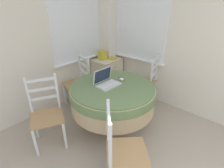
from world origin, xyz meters
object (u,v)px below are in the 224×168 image
Objects in this scene: dining_chair_near_right_window at (146,82)px; book_on_cabinet at (112,58)px; laptop at (106,81)px; dining_chair_camera_near at (122,152)px; storage_box at (103,55)px; round_dining_table at (113,96)px; dining_chair_left_flank at (47,114)px; corner_cabinet at (107,74)px; computer_mouse at (121,79)px; cell_phone at (121,79)px; dining_chair_near_back_window at (79,83)px.

book_on_cabinet is at bearing 89.18° from dining_chair_near_right_window.
laptop is 1.05m from dining_chair_camera_near.
dining_chair_near_right_window is 1.07m from storage_box.
storage_box is (0.83, 1.02, 0.22)m from round_dining_table.
book_on_cabinet is at bearing 12.86° from dining_chair_left_flank.
book_on_cabinet is at bearing 42.43° from round_dining_table.
corner_cabinet is (-0.05, 0.95, -0.10)m from dining_chair_near_right_window.
computer_mouse is 0.09× the size of dining_chair_left_flank.
dining_chair_left_flank is (-0.79, 0.38, -0.33)m from laptop.
cell_phone is (0.27, 0.06, 0.16)m from round_dining_table.
round_dining_table is 10.10× the size of cell_phone.
book_on_cabinet is (1.78, 0.41, 0.27)m from dining_chair_left_flank.
round_dining_table is 0.29m from computer_mouse.
round_dining_table is 0.96m from dining_chair_near_right_window.
round_dining_table is at bearing -179.00° from dining_chair_near_right_window.
corner_cabinet is (0.91, 0.97, -0.22)m from round_dining_table.
dining_chair_near_right_window is at bearing -14.56° from dining_chair_left_flank.
dining_chair_near_back_window and dining_chair_left_flank have the same top height.
computer_mouse is at bearing 39.92° from dining_chair_camera_near.
laptop is at bearing -132.88° from storage_box.
cell_phone is at bearing -124.95° from corner_cabinet.
computer_mouse is (0.25, -0.07, -0.03)m from laptop.
cell_phone reaches higher than corner_cabinet.
cell_phone is 1.18m from corner_cabinet.
dining_chair_camera_near reaches higher than computer_mouse.
round_dining_table and book_on_cabinet have the same top height.
dining_chair_camera_near is (-0.63, -0.69, -0.12)m from round_dining_table.
cell_phone is 0.72× the size of storage_box.
book_on_cabinet is (0.06, -0.09, 0.37)m from corner_cabinet.
corner_cabinet is at bearing 46.95° from round_dining_table.
dining_chair_camera_near is at bearing -132.77° from corner_cabinet.
round_dining_table is 0.94m from dining_chair_near_back_window.
dining_chair_near_back_window is at bearing 101.63° from cell_phone.
corner_cabinet is 4.14× the size of storage_box.
dining_chair_near_back_window is at bearing -173.13° from storage_box.
laptop reaches higher than corner_cabinet.
dining_chair_left_flank is at bearing -167.14° from book_on_cabinet.
dining_chair_camera_near reaches higher than laptop.
laptop is 0.93m from dining_chair_left_flank.
corner_cabinet is at bearing 47.23° from dining_chair_camera_near.
dining_chair_near_back_window reaches higher than round_dining_table.
laptop is 1.25m from storage_box.
dining_chair_left_flank is at bearing -163.96° from corner_cabinet.
dining_chair_near_right_window is (0.72, -0.01, -0.30)m from computer_mouse.
cell_phone is (0.04, 0.03, -0.02)m from computer_mouse.
computer_mouse is at bearing -16.37° from laptop.
dining_chair_near_right_window is at bearing -46.68° from dining_chair_near_back_window.
laptop is 0.30m from cell_phone.
computer_mouse is at bearing -141.51° from cell_phone.
dining_chair_left_flank is 1.76m from storage_box.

